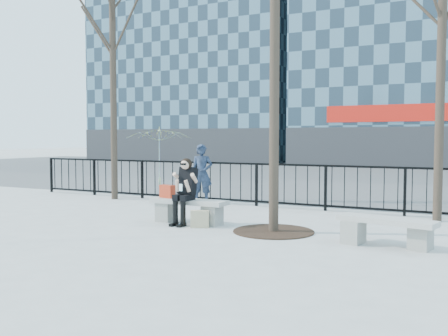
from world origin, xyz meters
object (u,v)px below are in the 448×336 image
at_px(bench_main, 189,209).
at_px(standing_man, 202,174).
at_px(seated_woman, 184,191).
at_px(bench_second, 386,229).

relative_size(bench_main, standing_man, 1.04).
bearing_deg(bench_main, seated_woman, -90.00).
bearing_deg(standing_man, bench_second, -55.31).
xyz_separation_m(bench_main, seated_woman, (0.00, -0.16, 0.37)).
relative_size(bench_second, seated_woman, 1.17).
xyz_separation_m(bench_main, standing_man, (-1.30, 2.80, 0.49)).
xyz_separation_m(seated_woman, standing_man, (-1.30, 2.96, 0.12)).
distance_m(seated_woman, standing_man, 3.24).
distance_m(bench_main, seated_woman, 0.40).
relative_size(bench_main, seated_woman, 1.23).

